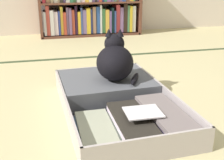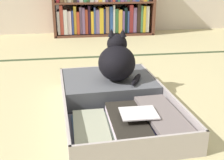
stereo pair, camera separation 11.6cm
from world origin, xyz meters
name	(u,v)px [view 1 (the left image)]	position (x,y,z in m)	size (l,w,h in m)	color
ground_plane	(136,123)	(0.00, 0.00, 0.00)	(10.00, 10.00, 0.00)	#C9BC87
tatami_border	(94,57)	(0.00, 1.25, 0.00)	(4.80, 0.05, 0.00)	#38472B
bookshelf	(90,4)	(0.13, 2.23, 0.37)	(1.19, 0.29, 0.77)	brown
open_suitcase	(116,99)	(-0.06, 0.20, 0.05)	(0.61, 0.97, 0.12)	#BCB0AE
black_cat	(115,61)	(-0.03, 0.35, 0.23)	(0.29, 0.30, 0.29)	black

